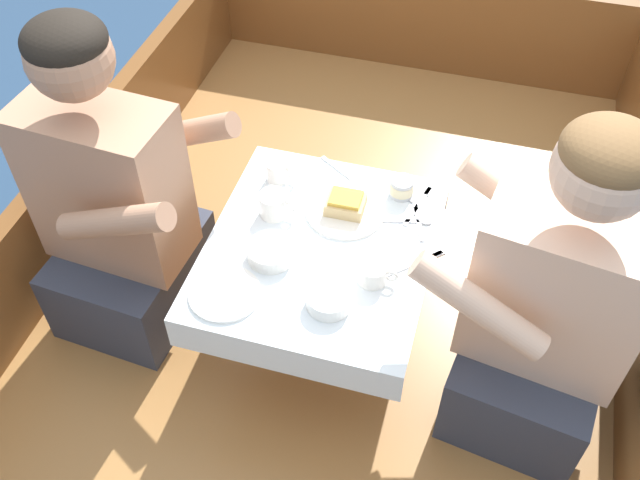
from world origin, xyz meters
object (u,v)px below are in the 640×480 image
(coffee_cup_port, at_px, (373,273))
(person_starboard, at_px, (546,313))
(tin_can, at_px, (402,188))
(coffee_cup_center, at_px, (274,204))
(coffee_cup_starboard, at_px, (278,171))
(sandwich, at_px, (346,203))
(person_port, at_px, (116,210))

(coffee_cup_port, bearing_deg, person_starboard, 5.85)
(tin_can, bearing_deg, coffee_cup_center, -152.06)
(coffee_cup_port, height_order, coffee_cup_starboard, coffee_cup_starboard)
(coffee_cup_starboard, bearing_deg, coffee_cup_port, -40.27)
(sandwich, bearing_deg, coffee_cup_center, -162.10)
(coffee_cup_center, bearing_deg, coffee_cup_port, -26.51)
(person_starboard, height_order, coffee_cup_port, person_starboard)
(tin_can, bearing_deg, sandwich, -140.72)
(person_starboard, xyz_separation_m, coffee_cup_port, (-0.43, -0.04, 0.06))
(person_port, bearing_deg, tin_can, 22.84)
(person_starboard, xyz_separation_m, coffee_cup_starboard, (-0.78, 0.25, 0.07))
(person_port, bearing_deg, coffee_cup_center, 15.23)
(sandwich, xyz_separation_m, coffee_cup_starboard, (-0.22, 0.08, -0.00))
(person_starboard, height_order, tin_can, person_starboard)
(coffee_cup_starboard, distance_m, tin_can, 0.35)
(person_port, relative_size, sandwich, 9.56)
(person_port, distance_m, coffee_cup_starboard, 0.47)
(person_starboard, bearing_deg, sandwich, -8.21)
(coffee_cup_center, relative_size, tin_can, 1.57)
(person_port, bearing_deg, coffee_cup_starboard, 32.84)
(tin_can, bearing_deg, person_port, -161.55)
(person_port, height_order, person_starboard, person_port)
(person_starboard, xyz_separation_m, coffee_cup_center, (-0.74, 0.11, 0.07))
(sandwich, bearing_deg, tin_can, 39.28)
(person_starboard, relative_size, coffee_cup_port, 9.50)
(coffee_cup_starboard, xyz_separation_m, tin_can, (0.35, 0.03, -0.00))
(person_starboard, xyz_separation_m, sandwich, (-0.56, 0.17, 0.07))
(person_port, distance_m, sandwich, 0.64)
(coffee_cup_starboard, bearing_deg, tin_can, 5.24)
(sandwich, bearing_deg, person_starboard, -16.94)
(sandwich, relative_size, coffee_cup_starboard, 1.15)
(person_port, bearing_deg, sandwich, 17.36)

